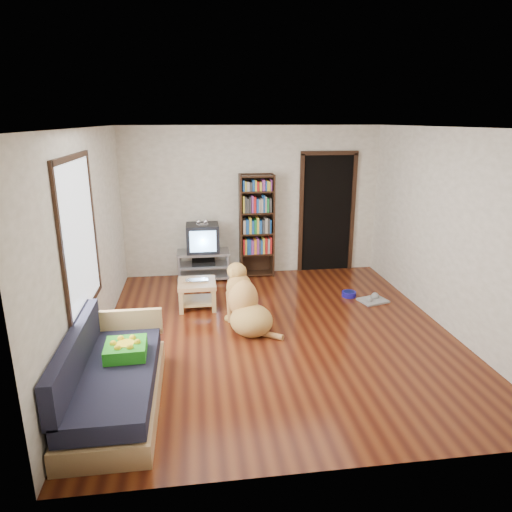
{
  "coord_description": "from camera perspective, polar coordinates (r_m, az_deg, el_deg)",
  "views": [
    {
      "loc": [
        -1.01,
        -5.39,
        2.69
      ],
      "look_at": [
        -0.21,
        0.52,
        0.9
      ],
      "focal_mm": 32.0,
      "sensor_mm": 36.0,
      "label": 1
    }
  ],
  "objects": [
    {
      "name": "sofa",
      "position": [
        4.76,
        -17.63,
        -14.82
      ],
      "size": [
        0.8,
        1.8,
        0.8
      ],
      "color": "tan",
      "rests_on": "ground"
    },
    {
      "name": "wall_left",
      "position": [
        5.7,
        -20.05,
        1.57
      ],
      "size": [
        0.0,
        5.0,
        5.0
      ],
      "primitive_type": "plane",
      "rotation": [
        1.57,
        0.0,
        1.57
      ],
      "color": "silver",
      "rests_on": "ground"
    },
    {
      "name": "coffee_table",
      "position": [
        6.82,
        -7.37,
        -4.14
      ],
      "size": [
        0.55,
        0.55,
        0.4
      ],
      "color": "tan",
      "rests_on": "ground"
    },
    {
      "name": "green_cushion",
      "position": [
        4.82,
        -15.96,
        -11.16
      ],
      "size": [
        0.42,
        0.42,
        0.13
      ],
      "primitive_type": "cube",
      "rotation": [
        0.0,
        0.0,
        0.04
      ],
      "color": "green",
      "rests_on": "sofa"
    },
    {
      "name": "window",
      "position": [
        5.18,
        -21.19,
        2.28
      ],
      "size": [
        0.03,
        1.46,
        1.7
      ],
      "color": "white",
      "rests_on": "wall_left"
    },
    {
      "name": "bookshelf",
      "position": [
        7.98,
        0.08,
        4.49
      ],
      "size": [
        0.6,
        0.3,
        1.8
      ],
      "color": "black",
      "rests_on": "ground"
    },
    {
      "name": "wall_back",
      "position": [
        8.07,
        -0.42,
        6.79
      ],
      "size": [
        4.5,
        0.0,
        4.5
      ],
      "primitive_type": "plane",
      "rotation": [
        1.57,
        0.0,
        0.0
      ],
      "color": "silver",
      "rests_on": "ground"
    },
    {
      "name": "dog_bowl",
      "position": [
        7.38,
        11.53,
        -4.68
      ],
      "size": [
        0.22,
        0.22,
        0.08
      ],
      "primitive_type": "cylinder",
      "color": "#1D1597",
      "rests_on": "ground"
    },
    {
      "name": "grey_rag",
      "position": [
        7.28,
        14.4,
        -5.41
      ],
      "size": [
        0.47,
        0.42,
        0.03
      ],
      "primitive_type": "cube",
      "rotation": [
        0.0,
        0.0,
        0.29
      ],
      "color": "gray",
      "rests_on": "ground"
    },
    {
      "name": "doorway",
      "position": [
        8.36,
        8.86,
        5.68
      ],
      "size": [
        1.03,
        0.05,
        2.19
      ],
      "color": "black",
      "rests_on": "wall_back"
    },
    {
      "name": "tv_stand",
      "position": [
        8.01,
        -6.58,
        -0.99
      ],
      "size": [
        0.9,
        0.45,
        0.5
      ],
      "color": "#99999E",
      "rests_on": "ground"
    },
    {
      "name": "dog",
      "position": [
        6.08,
        -1.31,
        -6.2
      ],
      "size": [
        0.76,
        0.99,
        0.89
      ],
      "color": "tan",
      "rests_on": "ground"
    },
    {
      "name": "crt_tv",
      "position": [
        7.9,
        -6.69,
        2.33
      ],
      "size": [
        0.55,
        0.52,
        0.58
      ],
      "color": "black",
      "rests_on": "tv_stand"
    },
    {
      "name": "wall_front",
      "position": [
        3.36,
        10.62,
        -8.03
      ],
      "size": [
        4.5,
        0.0,
        4.5
      ],
      "primitive_type": "plane",
      "rotation": [
        -1.57,
        0.0,
        0.0
      ],
      "color": "silver",
      "rests_on": "ground"
    },
    {
      "name": "wall_right",
      "position": [
        6.45,
        22.91,
        2.93
      ],
      "size": [
        0.0,
        5.0,
        5.0
      ],
      "primitive_type": "plane",
      "rotation": [
        1.57,
        0.0,
        -1.57
      ],
      "color": "silver",
      "rests_on": "ground"
    },
    {
      "name": "laptop",
      "position": [
        6.74,
        -7.41,
        -3.17
      ],
      "size": [
        0.34,
        0.22,
        0.03
      ],
      "primitive_type": "imported",
      "rotation": [
        0.0,
        0.0,
        -0.01
      ],
      "color": "silver",
      "rests_on": "coffee_table"
    },
    {
      "name": "ceiling",
      "position": [
        5.48,
        3.01,
        15.75
      ],
      "size": [
        5.0,
        5.0,
        0.0
      ],
      "primitive_type": "plane",
      "rotation": [
        3.14,
        0.0,
        0.0
      ],
      "color": "white",
      "rests_on": "ground"
    },
    {
      "name": "ground",
      "position": [
        6.1,
        2.64,
        -9.45
      ],
      "size": [
        5.0,
        5.0,
        0.0
      ],
      "primitive_type": "plane",
      "color": "#5F2710",
      "rests_on": "ground"
    }
  ]
}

